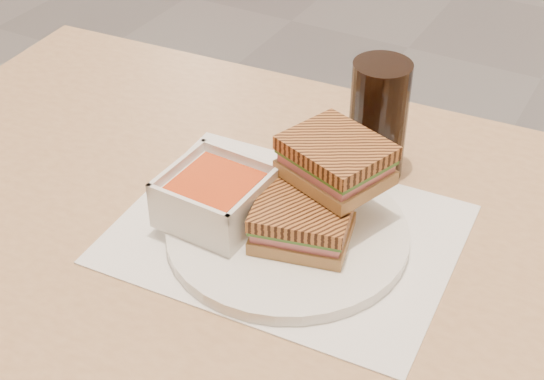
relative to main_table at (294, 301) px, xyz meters
The scene contains 7 objects.
main_table is the anchor object (origin of this frame).
tray_liner 0.12m from the main_table, 131.23° to the right, with size 0.40×0.32×0.00m.
plate 0.12m from the main_table, 98.24° to the right, with size 0.28×0.28×0.02m.
soup_bowl 0.18m from the main_table, 156.65° to the right, with size 0.12×0.12×0.06m.
panini_lower 0.16m from the main_table, 50.84° to the right, with size 0.12×0.11×0.05m.
panini_upper 0.21m from the main_table, 49.74° to the left, with size 0.14×0.13×0.05m.
cola_glass 0.25m from the main_table, 79.03° to the left, with size 0.07×0.07×0.16m.
Camera 1 is at (0.35, -2.62, 1.35)m, focal length 51.79 mm.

